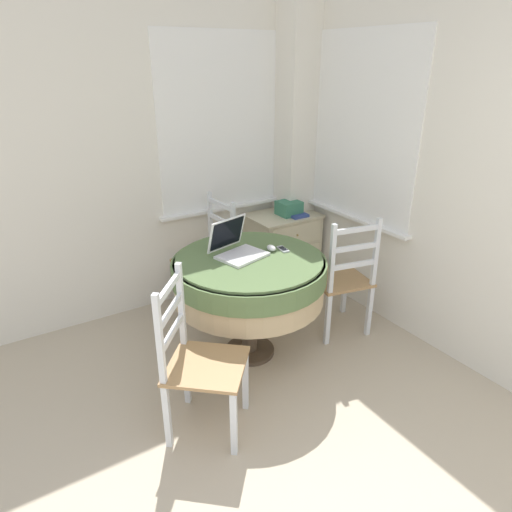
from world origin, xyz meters
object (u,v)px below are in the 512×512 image
computer_mouse (271,248)px  storage_box (289,208)px  round_dining_table (249,277)px  dining_chair_near_right_window (342,279)px  laptop (237,248)px  book_on_cabinet (295,214)px  cell_phone (283,249)px  corner_cabinet (282,249)px  dining_chair_camera_near (198,362)px  dining_chair_near_back_window (209,259)px

computer_mouse → storage_box: (0.71, 0.76, -0.03)m
round_dining_table → storage_box: 1.20m
dining_chair_near_right_window → computer_mouse: bearing=166.0°
laptop → storage_box: laptop is taller
computer_mouse → book_on_cabinet: size_ratio=0.38×
cell_phone → corner_cabinet: cell_phone is taller
computer_mouse → cell_phone: bearing=-20.7°
book_on_cabinet → computer_mouse: bearing=-136.3°
dining_chair_camera_near → book_on_cabinet: 1.99m
dining_chair_near_back_window → dining_chair_near_right_window: bearing=-52.5°
dining_chair_near_back_window → storage_box: 0.89m
dining_chair_near_back_window → book_on_cabinet: bearing=-2.1°
dining_chair_near_right_window → book_on_cabinet: size_ratio=4.48×
corner_cabinet → dining_chair_near_back_window: bearing=-176.8°
dining_chair_near_right_window → book_on_cabinet: bearing=77.5°
round_dining_table → dining_chair_near_back_window: dining_chair_near_back_window is taller
cell_phone → storage_box: size_ratio=0.60×
cell_phone → storage_box: (0.63, 0.79, -0.02)m
computer_mouse → laptop: bearing=164.2°
dining_chair_near_back_window → corner_cabinet: bearing=3.2°
laptop → dining_chair_camera_near: (-0.57, -0.55, -0.36)m
laptop → dining_chair_near_back_window: (0.12, 0.68, -0.36)m
dining_chair_near_back_window → corner_cabinet: dining_chair_near_back_window is taller
book_on_cabinet → storage_box: bearing=128.9°
laptop → dining_chair_near_right_window: laptop is taller
dining_chair_camera_near → computer_mouse: bearing=30.8°
laptop → cell_phone: 0.33m
cell_phone → dining_chair_near_right_window: dining_chair_near_right_window is taller
laptop → dining_chair_camera_near: laptop is taller
round_dining_table → cell_phone: size_ratio=9.00×
dining_chair_near_back_window → laptop: bearing=-99.8°
dining_chair_near_right_window → corner_cabinet: 0.94m
computer_mouse → dining_chair_near_back_window: 0.83m
laptop → dining_chair_near_back_window: size_ratio=0.39×
computer_mouse → cell_phone: computer_mouse is taller
dining_chair_near_right_window → laptop: bearing=165.5°
round_dining_table → dining_chair_near_right_window: dining_chair_near_right_window is taller
dining_chair_near_right_window → dining_chair_camera_near: 1.42m
laptop → cell_phone: laptop is taller
round_dining_table → cell_phone: bearing=-2.2°
corner_cabinet → storage_box: size_ratio=3.49×
computer_mouse → corner_cabinet: 1.13m
round_dining_table → laptop: 0.22m
cell_phone → dining_chair_near_back_window: bearing=104.4°
dining_chair_near_right_window → dining_chair_near_back_window: bearing=127.5°
round_dining_table → dining_chair_near_right_window: bearing=-9.1°
corner_cabinet → book_on_cabinet: size_ratio=3.19×
round_dining_table → cell_phone: (0.27, -0.01, 0.15)m
storage_box → cell_phone: bearing=-128.6°
laptop → computer_mouse: (0.24, -0.07, -0.03)m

